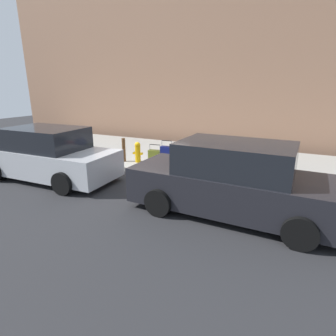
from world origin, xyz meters
TOP-DOWN VIEW (x-y plane):
  - ground_plane at (0.00, 0.00)m, footprint 40.00×40.00m
  - sidewalk_curb at (0.00, -2.50)m, footprint 18.00×5.00m
  - building_facade_sidewalk_side at (0.00, -7.05)m, footprint 24.00×3.00m
  - suitcase_olive_0 at (-3.57, -0.88)m, footprint 0.37×0.23m
  - suitcase_teal_1 at (-3.09, -0.87)m, footprint 0.50×0.29m
  - suitcase_maroon_2 at (-2.55, -0.77)m, footprint 0.46×0.27m
  - suitcase_silver_3 at (-2.08, -0.83)m, footprint 0.37×0.25m
  - suitcase_black_4 at (-1.60, -0.81)m, footprint 0.48×0.23m
  - suitcase_red_5 at (-1.06, -0.86)m, footprint 0.47×0.22m
  - suitcase_navy_6 at (-0.56, -0.75)m, footprint 0.43×0.25m
  - suitcase_olive_7 at (-0.05, -0.83)m, footprint 0.47×0.26m
  - fire_hydrant at (0.66, -0.82)m, footprint 0.39×0.21m
  - bollard_post at (1.16, -0.67)m, footprint 0.13×0.13m
  - parked_car_charcoal_0 at (-3.40, 1.66)m, footprint 4.74×2.10m
  - parked_car_silver_1 at (2.41, 1.66)m, footprint 4.52×2.06m

SIDE VIEW (x-z plane):
  - ground_plane at x=0.00m, z-range 0.00..0.00m
  - sidewalk_curb at x=0.00m, z-range 0.00..0.14m
  - suitcase_olive_7 at x=-0.05m, z-range 0.03..0.77m
  - suitcase_red_5 at x=-1.06m, z-range 0.00..0.80m
  - suitcase_maroon_2 at x=-2.55m, z-range 0.02..0.82m
  - suitcase_teal_1 at x=-3.09m, z-range 0.03..0.81m
  - suitcase_silver_3 at x=-2.08m, z-range -0.02..0.94m
  - suitcase_olive_0 at x=-3.57m, z-range 0.00..0.98m
  - suitcase_black_4 at x=-1.60m, z-range -0.02..1.01m
  - suitcase_navy_6 at x=-0.56m, z-range 0.03..0.97m
  - fire_hydrant at x=0.66m, z-range 0.16..0.91m
  - bollard_post at x=1.16m, z-range 0.14..1.02m
  - parked_car_silver_1 at x=2.41m, z-range -0.05..1.58m
  - parked_car_charcoal_0 at x=-3.40m, z-range -0.06..1.62m
  - building_facade_sidewalk_side at x=0.00m, z-range 0.00..8.03m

